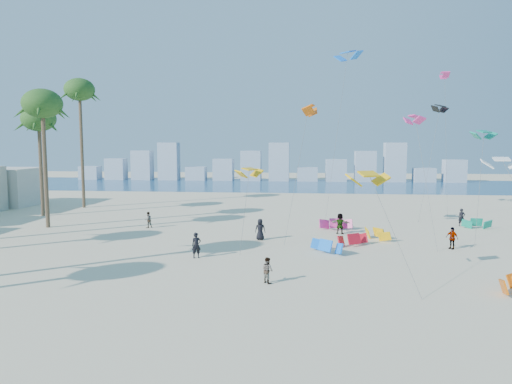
# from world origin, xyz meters

# --- Properties ---
(ground) EXTENTS (220.00, 220.00, 0.00)m
(ground) POSITION_xyz_m (0.00, 0.00, 0.00)
(ground) COLOR beige
(ground) RESTS_ON ground
(ocean) EXTENTS (220.00, 220.00, 0.00)m
(ocean) POSITION_xyz_m (0.00, 72.00, 0.01)
(ocean) COLOR navy
(ocean) RESTS_ON ground
(kitesurfer_near) EXTENTS (0.81, 0.69, 1.87)m
(kitesurfer_near) POSITION_xyz_m (-1.00, 12.36, 0.93)
(kitesurfer_near) COLOR black
(kitesurfer_near) RESTS_ON ground
(kitesurfer_mid) EXTENTS (0.95, 0.96, 1.56)m
(kitesurfer_mid) POSITION_xyz_m (4.62, 6.83, 0.78)
(kitesurfer_mid) COLOR gray
(kitesurfer_mid) RESTS_ON ground
(kitesurfers_far) EXTENTS (35.60, 11.36, 1.92)m
(kitesurfers_far) POSITION_xyz_m (11.89, 21.25, 0.90)
(kitesurfers_far) COLOR black
(kitesurfers_far) RESTS_ON ground
(grounded_kites) EXTENTS (18.39, 22.64, 1.02)m
(grounded_kites) POSITION_xyz_m (13.69, 18.31, 0.47)
(grounded_kites) COLOR blue
(grounded_kites) RESTS_ON ground
(flying_kites) EXTENTS (32.25, 33.74, 18.65)m
(flying_kites) POSITION_xyz_m (15.74, 24.68, 11.57)
(flying_kites) COLOR #F8B60D
(flying_kites) RESTS_ON ground
(distant_skyline) EXTENTS (85.00, 3.00, 8.40)m
(distant_skyline) POSITION_xyz_m (-1.19, 82.00, 3.09)
(distant_skyline) COLOR #9EADBF
(distant_skyline) RESTS_ON ground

